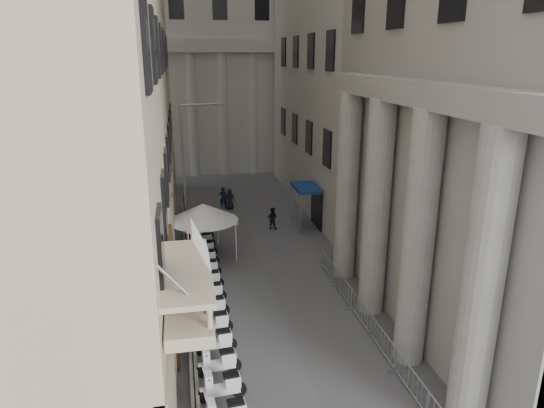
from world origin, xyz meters
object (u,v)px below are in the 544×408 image
at_px(info_kiosk, 191,286).
at_px(pedestrian_b, 272,218).
at_px(street_lamp, 189,160).
at_px(pedestrian_a, 223,198).
at_px(security_tent, 212,214).

distance_m(info_kiosk, pedestrian_b, 11.54).
distance_m(street_lamp, info_kiosk, 10.12).
height_order(pedestrian_a, pedestrian_b, pedestrian_a).
height_order(info_kiosk, pedestrian_a, info_kiosk).
distance_m(street_lamp, pedestrian_b, 7.22).
bearing_deg(street_lamp, pedestrian_b, -2.51).
distance_m(info_kiosk, pedestrian_a, 15.67).
bearing_deg(pedestrian_b, street_lamp, 33.63).
height_order(security_tent, pedestrian_a, security_tent).
relative_size(security_tent, street_lamp, 0.47).
xyz_separation_m(street_lamp, pedestrian_b, (5.57, 0.75, -4.52)).
xyz_separation_m(pedestrian_a, pedestrian_b, (2.93, -5.48, -0.08)).
xyz_separation_m(street_lamp, info_kiosk, (-0.36, -9.15, -4.32)).
bearing_deg(pedestrian_a, street_lamp, 77.65).
height_order(security_tent, street_lamp, street_lamp).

